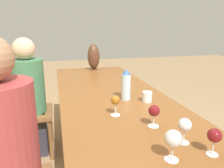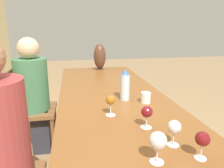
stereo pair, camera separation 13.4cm
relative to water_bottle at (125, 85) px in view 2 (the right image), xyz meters
The scene contains 12 objects.
ground_plane 0.87m from the water_bottle, 29.87° to the left, with size 14.00×14.00×0.00m, color #937551.
dining_table 0.25m from the water_bottle, 29.87° to the left, with size 2.69×0.92×0.73m.
water_bottle is the anchor object (origin of this frame).
water_tumbler 0.20m from the water_bottle, 124.32° to the right, with size 0.08×0.08×0.08m.
vase 1.32m from the water_bottle, ahead, with size 0.17×0.17×0.36m.
wine_glass_0 0.87m from the water_bottle, behind, with size 0.08×0.08×0.15m.
wine_glass_1 0.75m from the water_bottle, behind, with size 0.07×0.07×0.14m.
wine_glass_2 0.89m from the water_bottle, behind, with size 0.07×0.07×0.13m.
wine_glass_3 0.35m from the water_bottle, 150.08° to the left, with size 0.07×0.07×0.14m.
wine_glass_4 0.53m from the water_bottle, behind, with size 0.07×0.07×0.14m.
chair_far 1.14m from the water_bottle, 56.28° to the left, with size 0.44×0.44×0.90m.
person_far 1.04m from the water_bottle, 53.73° to the left, with size 0.33×0.33×1.22m.
Camera 2 is at (-1.82, 0.34, 1.33)m, focal length 35.00 mm.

